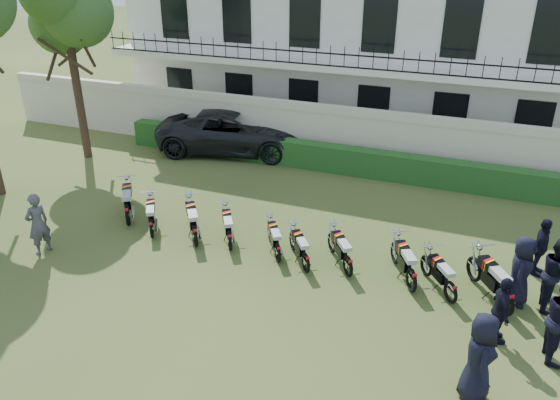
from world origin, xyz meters
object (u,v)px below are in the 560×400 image
at_px(motorcycle_8, 451,287).
at_px(suv, 234,131).
at_px(officer_0, 479,358).
at_px(officer_5, 541,247).
at_px(motorcycle_0, 127,210).
at_px(motorcycle_1, 151,224).
at_px(officer_4, 557,274).
at_px(tree_west_near, 64,4).
at_px(motorcycle_2, 195,231).
at_px(inspector, 38,224).
at_px(motorcycle_4, 278,249).
at_px(motorcycle_6, 348,261).
at_px(officer_3, 520,271).
at_px(officer_2, 501,311).
at_px(motorcycle_3, 230,236).
at_px(motorcycle_5, 306,258).
at_px(motorcycle_9, 507,296).
at_px(motorcycle_7, 412,275).

xyz_separation_m(motorcycle_8, suv, (-9.43, 7.58, 0.40)).
bearing_deg(officer_0, officer_5, -26.10).
height_order(motorcycle_0, motorcycle_1, motorcycle_0).
height_order(motorcycle_0, officer_4, officer_4).
bearing_deg(officer_5, tree_west_near, 94.78).
bearing_deg(motorcycle_2, inspector, 169.74).
bearing_deg(motorcycle_4, motorcycle_8, -35.15).
bearing_deg(inspector, motorcycle_2, 129.55).
xyz_separation_m(motorcycle_1, motorcycle_2, (1.45, 0.02, 0.06)).
bearing_deg(officer_5, motorcycle_6, 126.84).
bearing_deg(inspector, officer_3, 114.77).
height_order(motorcycle_2, officer_2, officer_2).
height_order(suv, officer_4, officer_4).
height_order(motorcycle_3, motorcycle_5, motorcycle_3).
bearing_deg(motorcycle_5, motorcycle_0, 138.83).
relative_size(motorcycle_4, motorcycle_9, 0.82).
distance_m(motorcycle_4, motorcycle_6, 1.96).
height_order(motorcycle_5, motorcycle_6, motorcycle_6).
bearing_deg(motorcycle_9, inspector, 155.17).
bearing_deg(officer_2, suv, 35.64).
distance_m(motorcycle_5, motorcycle_9, 4.94).
height_order(motorcycle_1, suv, suv).
bearing_deg(motorcycle_9, tree_west_near, 130.24).
xyz_separation_m(motorcycle_4, officer_5, (6.57, 1.97, 0.38)).
bearing_deg(suv, officer_0, -149.07).
height_order(tree_west_near, suv, tree_west_near).
bearing_deg(officer_5, motorcycle_0, 112.12).
bearing_deg(motorcycle_9, motorcycle_6, 143.93).
xyz_separation_m(motorcycle_7, officer_3, (2.43, 0.46, 0.41)).
distance_m(motorcycle_1, motorcycle_5, 4.84).
bearing_deg(motorcycle_7, motorcycle_1, 152.38).
xyz_separation_m(motorcycle_8, officer_2, (1.10, -1.05, 0.36)).
relative_size(motorcycle_2, officer_0, 0.90).
xyz_separation_m(motorcycle_9, officer_0, (-0.52, -2.93, 0.43)).
bearing_deg(tree_west_near, officer_4, -13.61).
bearing_deg(motorcycle_7, officer_0, -89.29).
bearing_deg(suv, motorcycle_0, 165.21).
bearing_deg(officer_0, suv, 31.87).
height_order(motorcycle_0, inspector, inspector).
height_order(motorcycle_2, motorcycle_5, motorcycle_2).
distance_m(motorcycle_2, motorcycle_9, 8.33).
bearing_deg(officer_5, officer_3, 175.46).
bearing_deg(officer_3, motorcycle_6, 99.42).
distance_m(motorcycle_6, motorcycle_7, 1.66).
bearing_deg(motorcycle_5, motorcycle_4, 130.19).
relative_size(motorcycle_7, officer_3, 0.98).
bearing_deg(motorcycle_7, inspector, 162.58).
height_order(motorcycle_3, officer_3, officer_3).
distance_m(motorcycle_1, motorcycle_2, 1.45).
distance_m(suv, officer_4, 13.56).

